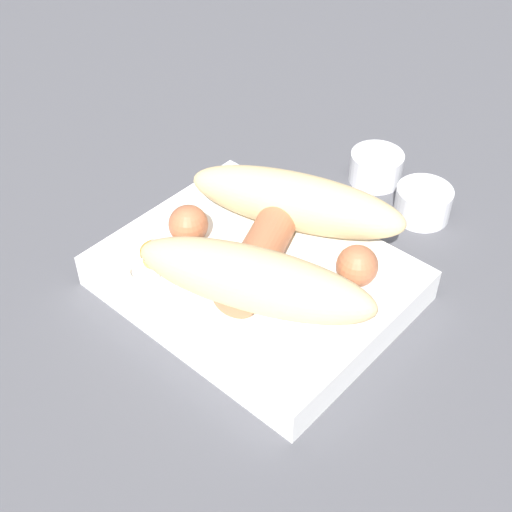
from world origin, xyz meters
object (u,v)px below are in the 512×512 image
at_px(condiment_cup_near, 423,204).
at_px(condiment_cup_far, 376,169).
at_px(food_tray, 256,278).
at_px(bread_roll, 277,238).
at_px(sausage, 270,244).

bearing_deg(condiment_cup_near, condiment_cup_far, 164.69).
xyz_separation_m(food_tray, bread_roll, (0.01, 0.02, 0.04)).
bearing_deg(sausage, bread_roll, 29.95).
distance_m(bread_roll, condiment_cup_far, 0.19).
height_order(food_tray, condiment_cup_far, same).
relative_size(sausage, condiment_cup_near, 3.20).
bearing_deg(condiment_cup_far, bread_roll, -82.18).
distance_m(food_tray, condiment_cup_far, 0.20).
bearing_deg(condiment_cup_far, food_tray, -85.28).
relative_size(sausage, condiment_cup_far, 3.20).
bearing_deg(condiment_cup_far, condiment_cup_near, -15.31).
height_order(food_tray, bread_roll, bread_roll).
relative_size(food_tray, sausage, 1.40).
height_order(bread_roll, condiment_cup_near, bread_roll).
distance_m(condiment_cup_near, condiment_cup_far, 0.07).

